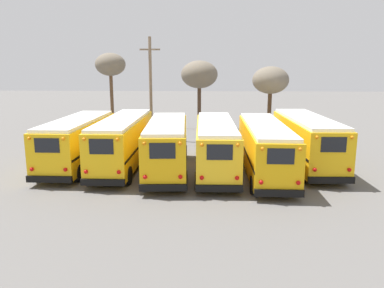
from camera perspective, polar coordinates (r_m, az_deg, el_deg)
name	(u,v)px	position (r m, az deg, el deg)	size (l,w,h in m)	color
ground_plane	(192,168)	(24.70, 0.02, -3.68)	(160.00, 160.00, 0.00)	#5B5956
school_bus_0	(78,141)	(25.89, -16.98, 0.49)	(2.65, 9.57, 3.20)	yellow
school_bus_1	(123,140)	(25.00, -10.44, 0.54)	(2.49, 10.46, 3.29)	yellow
school_bus_2	(167,145)	(23.30, -3.82, -0.17)	(2.97, 9.53, 3.25)	#EAAA0F
school_bus_3	(216,145)	(23.66, 3.63, -0.09)	(2.64, 10.28, 3.18)	yellow
school_bus_4	(265,146)	(23.67, 11.00, -0.34)	(2.56, 10.91, 3.13)	#EAAA0F
school_bus_5	(306,140)	(26.05, 17.03, 0.65)	(2.81, 10.20, 3.30)	yellow
utility_pole	(151,87)	(34.08, -6.32, 8.59)	(1.80, 0.27, 9.14)	#75604C
bare_tree_0	(199,75)	(40.12, 1.13, 10.47)	(3.86, 3.86, 7.21)	#473323
bare_tree_1	(271,81)	(33.02, 11.88, 9.38)	(3.09, 3.09, 6.59)	#473323
bare_tree_2	(110,66)	(38.82, -12.33, 11.59)	(3.00, 3.00, 7.91)	brown
fence_line	(196,133)	(31.73, 0.59, 1.61)	(23.23, 0.06, 1.42)	#939399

